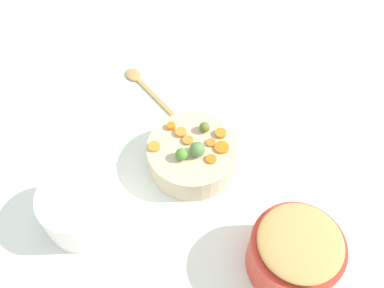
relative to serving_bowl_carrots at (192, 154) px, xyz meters
name	(u,v)px	position (x,y,z in m)	size (l,w,h in m)	color
tabletop	(180,172)	(0.00, 0.04, -0.05)	(2.40, 2.40, 0.02)	white
serving_bowl_carrots	(192,154)	(0.00, 0.00, 0.00)	(0.25, 0.25, 0.08)	#C2B390
metal_pot	(294,255)	(-0.39, -0.03, 0.02)	(0.22, 0.22, 0.12)	red
stuffing_mound	(301,242)	(-0.39, -0.03, 0.10)	(0.20, 0.20, 0.03)	tan
carrot_slice_0	(181,132)	(0.05, 0.00, 0.05)	(0.03, 0.03, 0.01)	orange
carrot_slice_1	(221,133)	(-0.01, -0.09, 0.05)	(0.03, 0.03, 0.01)	orange
carrot_slice_2	(222,147)	(-0.05, -0.06, 0.04)	(0.04, 0.04, 0.01)	orange
carrot_slice_3	(211,143)	(-0.02, -0.05, 0.04)	(0.03, 0.03, 0.01)	orange
carrot_slice_4	(154,147)	(0.05, 0.09, 0.04)	(0.03, 0.03, 0.01)	orange
carrot_slice_5	(211,159)	(-0.07, -0.02, 0.04)	(0.03, 0.03, 0.01)	orange
carrot_slice_6	(171,126)	(0.09, 0.01, 0.05)	(0.02, 0.02, 0.01)	orange
carrot_slice_7	(188,140)	(0.02, 0.00, 0.04)	(0.03, 0.03, 0.01)	orange
brussels_sprout_0	(197,149)	(-0.03, 0.00, 0.06)	(0.04, 0.04, 0.04)	#527D40
brussels_sprout_1	(181,154)	(-0.02, 0.05, 0.06)	(0.03, 0.03, 0.03)	#4D8930
brussels_sprout_2	(204,127)	(0.03, -0.06, 0.06)	(0.03, 0.03, 0.03)	#5B6D26
wooden_spoon	(142,84)	(0.35, -0.03, -0.04)	(0.28, 0.05, 0.01)	#AA874A
casserole_dish	(80,207)	(0.01, 0.34, 0.02)	(0.20, 0.20, 0.12)	white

